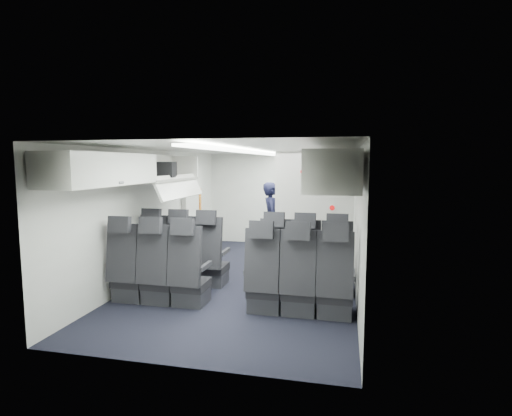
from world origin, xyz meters
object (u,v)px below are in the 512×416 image
at_px(seat_row_front, 243,263).
at_px(galley_unit, 319,206).
at_px(flight_attendant, 271,220).
at_px(carry_on_bag, 162,170).
at_px(boarding_door, 193,209).
at_px(seat_row_mid, 226,279).

distance_m(seat_row_front, galley_unit, 3.43).
relative_size(seat_row_front, flight_attendant, 2.16).
xyz_separation_m(flight_attendant, carry_on_bag, (-1.46, -1.95, 1.06)).
bearing_deg(seat_row_front, boarding_door, 128.16).
height_order(seat_row_front, flight_attendant, flight_attendant).
relative_size(boarding_door, flight_attendant, 1.20).
bearing_deg(carry_on_bag, galley_unit, 44.70).
bearing_deg(galley_unit, carry_on_bag, -127.53).
relative_size(galley_unit, flight_attendant, 1.23).
bearing_deg(seat_row_front, galley_unit, 73.72).
bearing_deg(carry_on_bag, seat_row_mid, -45.67).
xyz_separation_m(seat_row_mid, galley_unit, (0.95, 4.15, 0.55)).
distance_m(galley_unit, carry_on_bag, 3.96).
distance_m(flight_attendant, carry_on_bag, 2.65).
height_order(galley_unit, boarding_door, galley_unit).
bearing_deg(carry_on_bag, boarding_door, 89.36).
xyz_separation_m(seat_row_mid, boarding_door, (-1.64, 2.99, 0.55)).
xyz_separation_m(seat_row_mid, carry_on_bag, (-1.40, 1.09, 1.42)).
bearing_deg(boarding_door, galley_unit, 24.28).
bearing_deg(galley_unit, boarding_door, -155.72).
bearing_deg(seat_row_front, flight_attendant, 88.49).
height_order(boarding_door, flight_attendant, boarding_door).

